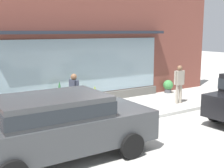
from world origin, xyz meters
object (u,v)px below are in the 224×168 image
at_px(fire_hydrant, 99,103).
at_px(potted_plant_corner_tall, 168,86).
at_px(potted_plant_window_left, 60,96).
at_px(potted_plant_near_hydrant, 95,96).
at_px(pedestrian_with_handbag, 74,93).
at_px(pedestrian_passerby, 179,81).
at_px(potted_plant_doorstep, 8,109).
at_px(parked_car_dark_gray, 58,123).

height_order(fire_hydrant, potted_plant_corner_tall, fire_hydrant).
bearing_deg(fire_hydrant, potted_plant_window_left, 119.91).
distance_m(fire_hydrant, potted_plant_near_hydrant, 1.53).
distance_m(pedestrian_with_handbag, potted_plant_near_hydrant, 1.97).
distance_m(fire_hydrant, potted_plant_corner_tall, 5.13).
bearing_deg(potted_plant_window_left, pedestrian_with_handbag, -91.19).
height_order(pedestrian_passerby, potted_plant_doorstep, pedestrian_passerby).
bearing_deg(potted_plant_near_hydrant, parked_car_dark_gray, -129.41).
distance_m(pedestrian_passerby, potted_plant_doorstep, 6.68).
height_order(potted_plant_corner_tall, potted_plant_doorstep, potted_plant_doorstep).
height_order(fire_hydrant, parked_car_dark_gray, parked_car_dark_gray).
bearing_deg(potted_plant_window_left, parked_car_dark_gray, -113.65).
xyz_separation_m(pedestrian_passerby, potted_plant_corner_tall, (1.12, 1.80, -0.58)).
relative_size(pedestrian_passerby, potted_plant_near_hydrant, 1.93).
bearing_deg(parked_car_dark_gray, pedestrian_with_handbag, 58.54).
bearing_deg(potted_plant_near_hydrant, pedestrian_with_handbag, -141.53).
xyz_separation_m(fire_hydrant, pedestrian_passerby, (3.72, -0.13, 0.46)).
bearing_deg(potted_plant_near_hydrant, fire_hydrant, -113.88).
distance_m(parked_car_dark_gray, potted_plant_near_hydrant, 5.08).
distance_m(fire_hydrant, potted_plant_doorstep, 3.08).
distance_m(parked_car_dark_gray, potted_plant_corner_tall, 8.54).
relative_size(parked_car_dark_gray, potted_plant_corner_tall, 7.09).
bearing_deg(parked_car_dark_gray, potted_plant_near_hydrant, 51.37).
bearing_deg(potted_plant_near_hydrant, pedestrian_passerby, -26.28).
distance_m(pedestrian_with_handbag, parked_car_dark_gray, 3.21).
distance_m(fire_hydrant, pedestrian_with_handbag, 1.00).
relative_size(fire_hydrant, pedestrian_passerby, 0.58).
height_order(potted_plant_near_hydrant, potted_plant_doorstep, potted_plant_near_hydrant).
relative_size(pedestrian_with_handbag, potted_plant_near_hydrant, 1.91).
height_order(fire_hydrant, pedestrian_with_handbag, pedestrian_with_handbag).
bearing_deg(potted_plant_corner_tall, pedestrian_passerby, -121.87).
bearing_deg(parked_car_dark_gray, pedestrian_passerby, 21.39).
height_order(parked_car_dark_gray, potted_plant_window_left, parked_car_dark_gray).
xyz_separation_m(pedestrian_passerby, parked_car_dark_gray, (-6.31, -2.37, -0.06)).
height_order(fire_hydrant, potted_plant_window_left, potted_plant_window_left).
relative_size(pedestrian_passerby, potted_plant_window_left, 1.40).
distance_m(potted_plant_near_hydrant, potted_plant_doorstep, 3.38).
bearing_deg(potted_plant_corner_tall, pedestrian_with_handbag, -165.71).
distance_m(fire_hydrant, potted_plant_window_left, 1.70).
relative_size(potted_plant_window_left, potted_plant_corner_tall, 1.81).
xyz_separation_m(parked_car_dark_gray, potted_plant_near_hydrant, (3.21, 3.91, -0.47)).
bearing_deg(pedestrian_passerby, potted_plant_window_left, 167.52).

